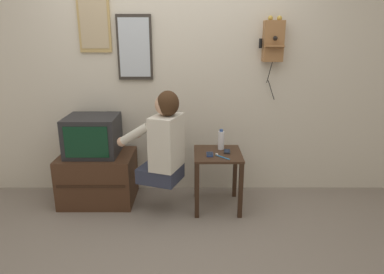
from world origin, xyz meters
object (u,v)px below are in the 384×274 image
(cell_phone_held, at_px, (209,154))
(wall_phone_antique, at_px, (272,41))
(television, at_px, (92,136))
(wall_mirror, at_px, (134,48))
(person, at_px, (163,140))
(toothbrush, at_px, (221,157))
(water_bottle, at_px, (220,140))
(framed_picture, at_px, (93,23))
(cell_phone_spare, at_px, (226,151))

(cell_phone_held, bearing_deg, wall_phone_antique, 35.16)
(television, relative_size, wall_phone_antique, 0.62)
(television, bearing_deg, wall_mirror, 31.60)
(person, bearing_deg, wall_mirror, 50.86)
(wall_phone_antique, distance_m, toothbrush, 1.23)
(wall_phone_antique, xyz_separation_m, water_bottle, (-0.50, -0.25, -0.92))
(person, distance_m, water_bottle, 0.59)
(framed_picture, xyz_separation_m, wall_mirror, (0.38, -0.00, -0.23))
(framed_picture, distance_m, water_bottle, 1.67)
(person, xyz_separation_m, framed_picture, (-0.69, 0.52, 1.02))
(television, bearing_deg, person, -20.14)
(cell_phone_held, height_order, cell_phone_spare, same)
(toothbrush, bearing_deg, person, 134.52)
(wall_phone_antique, distance_m, cell_phone_spare, 1.16)
(wall_phone_antique, height_order, toothbrush, wall_phone_antique)
(person, bearing_deg, toothbrush, -70.90)
(television, distance_m, wall_phone_antique, 1.98)
(person, height_order, framed_picture, framed_picture)
(framed_picture, xyz_separation_m, toothbrush, (1.21, -0.53, -1.17))
(wall_phone_antique, xyz_separation_m, toothbrush, (-0.52, -0.49, -1.01))
(person, height_order, cell_phone_held, person)
(cell_phone_held, xyz_separation_m, cell_phone_spare, (0.17, 0.08, 0.00))
(wall_mirror, distance_m, cell_phone_held, 1.28)
(person, bearing_deg, wall_phone_antique, -45.28)
(framed_picture, relative_size, wall_mirror, 0.87)
(wall_phone_antique, relative_size, framed_picture, 1.48)
(wall_phone_antique, bearing_deg, framed_picture, 178.55)
(cell_phone_held, xyz_separation_m, water_bottle, (0.12, 0.17, 0.09))
(wall_phone_antique, bearing_deg, television, -173.12)
(person, distance_m, television, 0.77)
(wall_phone_antique, bearing_deg, person, -155.48)
(person, bearing_deg, television, 90.05)
(framed_picture, relative_size, cell_phone_held, 4.34)
(television, bearing_deg, cell_phone_spare, -5.48)
(person, distance_m, wall_phone_antique, 1.43)
(television, bearing_deg, framed_picture, 83.05)
(television, bearing_deg, wall_phone_antique, 6.88)
(framed_picture, bearing_deg, toothbrush, -23.56)
(water_bottle, bearing_deg, wall_phone_antique, 26.85)
(cell_phone_spare, bearing_deg, television, -178.55)
(cell_phone_spare, distance_m, water_bottle, 0.13)
(cell_phone_held, height_order, toothbrush, toothbrush)
(wall_mirror, bearing_deg, toothbrush, -32.26)
(toothbrush, bearing_deg, water_bottle, 42.32)
(framed_picture, bearing_deg, water_bottle, -13.63)
(wall_mirror, bearing_deg, framed_picture, 179.53)
(wall_mirror, height_order, cell_phone_held, wall_mirror)
(television, relative_size, wall_mirror, 0.79)
(wall_phone_antique, relative_size, water_bottle, 3.96)
(cell_phone_held, bearing_deg, water_bottle, 56.17)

